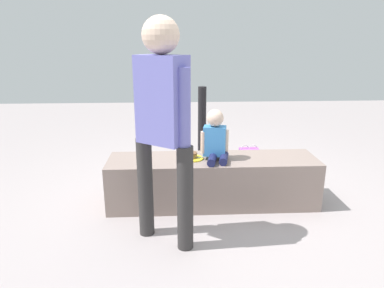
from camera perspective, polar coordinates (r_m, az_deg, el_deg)
ground_plane at (r=3.57m, az=3.32°, el=-9.56°), size 12.00×12.00×0.00m
concrete_ledge at (r=3.47m, az=3.38°, el=-6.07°), size 2.03×0.52×0.47m
child_seated at (r=3.30m, az=3.85°, el=0.98°), size 0.28×0.34×0.48m
adult_standing at (r=2.58m, az=-4.84°, el=4.85°), size 0.44×0.38×1.74m
cake_plate at (r=3.36m, az=-0.00°, el=-2.11°), size 0.22×0.22×0.07m
gift_bag at (r=4.35m, az=9.25°, el=-2.60°), size 0.23×0.11×0.35m
railing_post at (r=4.69m, az=1.68°, el=1.69°), size 0.36×0.36×1.00m
water_bottle_near_gift at (r=4.25m, az=-2.02°, el=-3.57°), size 0.07×0.07×0.23m
party_cup_red at (r=4.09m, az=-9.94°, el=-5.42°), size 0.07×0.07×0.11m
cake_box_white at (r=4.34m, az=14.39°, el=-4.30°), size 0.27×0.32×0.13m
handbag_black_leather at (r=4.04m, az=11.31°, el=-4.78°), size 0.34×0.13×0.35m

